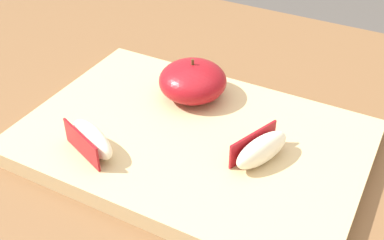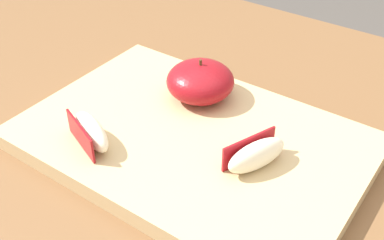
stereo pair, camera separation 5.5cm
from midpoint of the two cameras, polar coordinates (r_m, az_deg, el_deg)
dining_table at (r=0.65m, az=0.93°, el=-10.77°), size 1.27×0.80×0.75m
cutting_board at (r=0.57m, az=-2.77°, el=-2.58°), size 0.39×0.27×0.02m
apple_half_skin_up at (r=0.61m, az=-2.50°, el=4.56°), size 0.09×0.09×0.05m
apple_wedge_middle at (r=0.52m, az=5.17°, el=-3.59°), size 0.05×0.08×0.03m
apple_wedge_back at (r=0.55m, az=-14.68°, el=-2.37°), size 0.08×0.05×0.03m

